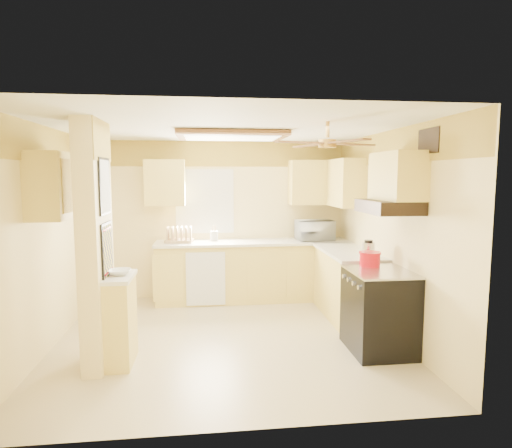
{
  "coord_description": "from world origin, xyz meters",
  "views": [
    {
      "loc": [
        -0.23,
        -4.98,
        1.95
      ],
      "look_at": [
        0.39,
        0.35,
        1.35
      ],
      "focal_mm": 30.0,
      "sensor_mm": 36.0,
      "label": 1
    }
  ],
  "objects": [
    {
      "name": "floor",
      "position": [
        0.0,
        0.0,
        0.0
      ],
      "size": [
        4.0,
        4.0,
        0.0
      ],
      "primitive_type": "plane",
      "color": "tan",
      "rests_on": "ground"
    },
    {
      "name": "ceiling",
      "position": [
        0.0,
        0.0,
        2.5
      ],
      "size": [
        4.0,
        4.0,
        0.0
      ],
      "primitive_type": "plane",
      "rotation": [
        3.14,
        0.0,
        0.0
      ],
      "color": "white",
      "rests_on": "wall_back"
    },
    {
      "name": "wall_back",
      "position": [
        0.0,
        1.9,
        1.25
      ],
      "size": [
        4.0,
        0.0,
        4.0
      ],
      "primitive_type": "plane",
      "rotation": [
        1.57,
        0.0,
        0.0
      ],
      "color": "#FAE298",
      "rests_on": "floor"
    },
    {
      "name": "wall_front",
      "position": [
        0.0,
        -1.9,
        1.25
      ],
      "size": [
        4.0,
        0.0,
        4.0
      ],
      "primitive_type": "plane",
      "rotation": [
        -1.57,
        0.0,
        0.0
      ],
      "color": "#FAE298",
      "rests_on": "floor"
    },
    {
      "name": "wall_left",
      "position": [
        -2.0,
        0.0,
        1.25
      ],
      "size": [
        0.0,
        3.8,
        3.8
      ],
      "primitive_type": "plane",
      "rotation": [
        1.57,
        0.0,
        1.57
      ],
      "color": "#FAE298",
      "rests_on": "floor"
    },
    {
      "name": "wall_right",
      "position": [
        2.0,
        0.0,
        1.25
      ],
      "size": [
        0.0,
        3.8,
        3.8
      ],
      "primitive_type": "plane",
      "rotation": [
        1.57,
        0.0,
        -1.57
      ],
      "color": "#FAE298",
      "rests_on": "floor"
    },
    {
      "name": "wallpaper_border",
      "position": [
        0.0,
        1.88,
        2.3
      ],
      "size": [
        4.0,
        0.02,
        0.4
      ],
      "primitive_type": "cube",
      "color": "#FFE04B",
      "rests_on": "wall_back"
    },
    {
      "name": "partition_column",
      "position": [
        -1.35,
        -0.55,
        1.25
      ],
      "size": [
        0.2,
        0.7,
        2.5
      ],
      "primitive_type": "cube",
      "color": "#FAE298",
      "rests_on": "floor"
    },
    {
      "name": "partition_ledge",
      "position": [
        -1.13,
        -0.55,
        0.45
      ],
      "size": [
        0.25,
        0.55,
        0.9
      ],
      "primitive_type": "cube",
      "color": "#E8D66A",
      "rests_on": "floor"
    },
    {
      "name": "ledge_top",
      "position": [
        -1.13,
        -0.55,
        0.92
      ],
      "size": [
        0.28,
        0.58,
        0.04
      ],
      "primitive_type": "cube",
      "color": "silver",
      "rests_on": "partition_ledge"
    },
    {
      "name": "lower_cabinets_back",
      "position": [
        0.5,
        1.6,
        0.45
      ],
      "size": [
        3.0,
        0.6,
        0.9
      ],
      "primitive_type": "cube",
      "color": "#E8D66A",
      "rests_on": "floor"
    },
    {
      "name": "lower_cabinets_right",
      "position": [
        1.7,
        0.6,
        0.45
      ],
      "size": [
        0.6,
        1.4,
        0.9
      ],
      "primitive_type": "cube",
      "color": "#E8D66A",
      "rests_on": "floor"
    },
    {
      "name": "countertop_back",
      "position": [
        0.5,
        1.59,
        0.92
      ],
      "size": [
        3.04,
        0.64,
        0.04
      ],
      "primitive_type": "cube",
      "color": "silver",
      "rests_on": "lower_cabinets_back"
    },
    {
      "name": "countertop_right",
      "position": [
        1.69,
        0.6,
        0.92
      ],
      "size": [
        0.64,
        1.44,
        0.04
      ],
      "primitive_type": "cube",
      "color": "silver",
      "rests_on": "lower_cabinets_right"
    },
    {
      "name": "dishwasher_panel",
      "position": [
        -0.25,
        1.29,
        0.43
      ],
      "size": [
        0.58,
        0.02,
        0.8
      ],
      "primitive_type": "cube",
      "color": "white",
      "rests_on": "lower_cabinets_back"
    },
    {
      "name": "window",
      "position": [
        -0.25,
        1.89,
        1.55
      ],
      "size": [
        0.92,
        0.02,
        1.02
      ],
      "color": "white",
      "rests_on": "wall_back"
    },
    {
      "name": "upper_cab_back_left",
      "position": [
        -0.85,
        1.72,
        1.85
      ],
      "size": [
        0.6,
        0.35,
        0.7
      ],
      "primitive_type": "cube",
      "color": "#E8D66A",
      "rests_on": "wall_back"
    },
    {
      "name": "upper_cab_back_right",
      "position": [
        1.55,
        1.72,
        1.85
      ],
      "size": [
        0.9,
        0.35,
        0.7
      ],
      "primitive_type": "cube",
      "color": "#E8D66A",
      "rests_on": "wall_back"
    },
    {
      "name": "upper_cab_right",
      "position": [
        1.82,
        1.25,
        1.85
      ],
      "size": [
        0.35,
        1.0,
        0.7
      ],
      "primitive_type": "cube",
      "color": "#E8D66A",
      "rests_on": "wall_right"
    },
    {
      "name": "upper_cab_left_wall",
      "position": [
        -1.82,
        -0.25,
        1.85
      ],
      "size": [
        0.35,
        0.75,
        0.7
      ],
      "primitive_type": "cube",
      "color": "#E8D66A",
      "rests_on": "wall_left"
    },
    {
      "name": "upper_cab_over_stove",
      "position": [
        1.82,
        -0.55,
        1.95
      ],
      "size": [
        0.35,
        0.76,
        0.52
      ],
      "primitive_type": "cube",
      "color": "#E8D66A",
      "rests_on": "wall_right"
    },
    {
      "name": "stove",
      "position": [
        1.67,
        -0.55,
        0.46
      ],
      "size": [
        0.68,
        0.77,
        0.92
      ],
      "color": "black",
      "rests_on": "floor"
    },
    {
      "name": "range_hood",
      "position": [
        1.74,
        -0.55,
        1.62
      ],
      "size": [
        0.5,
        0.76,
        0.14
      ],
      "primitive_type": "cube",
      "color": "black",
      "rests_on": "upper_cab_over_stove"
    },
    {
      "name": "poster_menu",
      "position": [
        -1.24,
        -0.55,
        1.85
      ],
      "size": [
        0.02,
        0.42,
        0.57
      ],
      "color": "black",
      "rests_on": "partition_column"
    },
    {
      "name": "poster_nashville",
      "position": [
        -1.24,
        -0.55,
        1.2
      ],
      "size": [
        0.02,
        0.42,
        0.57
      ],
      "color": "black",
      "rests_on": "partition_column"
    },
    {
      "name": "ceiling_light_panel",
      "position": [
        0.1,
        0.5,
        2.46
      ],
      "size": [
        1.35,
        0.95,
        0.06
      ],
      "color": "brown",
      "rests_on": "ceiling"
    },
    {
      "name": "ceiling_fan",
      "position": [
        1.0,
        -0.7,
        2.29
      ],
      "size": [
        1.15,
        1.15,
        0.26
      ],
      "color": "gold",
      "rests_on": "ceiling"
    },
    {
      "name": "vent_grate",
      "position": [
        1.98,
        -0.9,
        2.3
      ],
      "size": [
        0.02,
        0.4,
        0.25
      ],
      "primitive_type": "cube",
      "color": "black",
      "rests_on": "wall_right"
    },
    {
      "name": "microwave",
      "position": [
        1.48,
        1.59,
        1.1
      ],
      "size": [
        0.59,
        0.42,
        0.31
      ],
      "primitive_type": "imported",
      "rotation": [
        0.0,
        0.0,
        3.21
      ],
      "color": "white",
      "rests_on": "countertop_back"
    },
    {
      "name": "bowl",
      "position": [
        -1.12,
        -0.53,
        0.97
      ],
      "size": [
        0.25,
        0.25,
        0.06
      ],
      "primitive_type": "imported",
      "rotation": [
        0.0,
        0.0,
        0.11
      ],
      "color": "white",
      "rests_on": "ledge_top"
    },
    {
      "name": "dutch_oven",
      "position": [
        1.64,
        -0.31,
        1.0
      ],
      "size": [
        0.25,
        0.25,
        0.17
      ],
      "color": "red",
      "rests_on": "stove"
    },
    {
      "name": "kettle",
      "position": [
        1.74,
        -0.02,
        1.05
      ],
      "size": [
        0.15,
        0.15,
        0.23
      ],
      "color": "silver",
      "rests_on": "countertop_right"
    },
    {
      "name": "dish_rack",
      "position": [
        -0.65,
        1.61,
        1.03
      ],
      "size": [
        0.44,
        0.35,
        0.24
      ],
      "color": "tan",
      "rests_on": "countertop_back"
    },
    {
      "name": "utensil_crock",
      "position": [
        -0.11,
        1.68,
        1.02
      ],
      "size": [
        0.12,
        0.12,
        0.24
      ],
      "color": "white",
      "rests_on": "countertop_back"
    }
  ]
}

